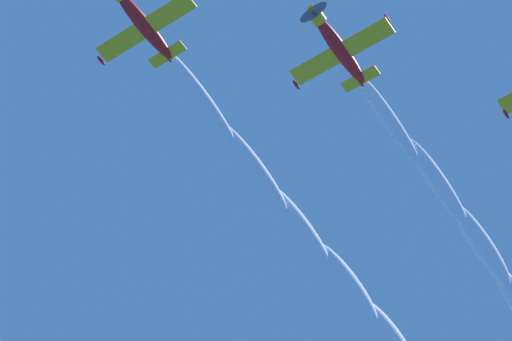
{
  "coord_description": "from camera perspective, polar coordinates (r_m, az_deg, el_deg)",
  "views": [
    {
      "loc": [
        -22.59,
        -17.67,
        2.16
      ],
      "look_at": [
        16.71,
        -5.89,
        86.93
      ],
      "focal_mm": 84.58,
      "sensor_mm": 36.0,
      "label": 1
    }
  ],
  "objects": [
    {
      "name": "airplane_left_wingman",
      "position": [
        89.91,
        3.89,
        5.86
      ],
      "size": [
        7.65,
        8.41,
        2.73
      ],
      "color": "red"
    },
    {
      "name": "smoke_trail_lead",
      "position": [
        101.56,
        4.82,
        -5.97
      ],
      "size": [
        42.31,
        15.45,
        3.79
      ],
      "color": "white"
    },
    {
      "name": "airplane_lead",
      "position": [
        89.79,
        -5.42,
        6.99
      ],
      "size": [
        7.64,
        8.44,
        2.93
      ],
      "color": "red"
    }
  ]
}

